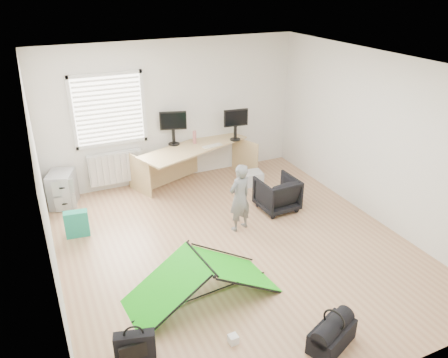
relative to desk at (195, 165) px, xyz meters
name	(u,v)px	position (x,y,z in m)	size (l,w,h in m)	color
ground	(235,246)	(-0.26, -2.35, -0.38)	(5.50, 5.50, 0.00)	tan
back_wall	(173,112)	(-0.26, 0.40, 0.97)	(5.00, 0.02, 2.70)	silver
window	(109,110)	(-1.46, 0.36, 1.17)	(1.20, 0.06, 1.20)	silver
radiator	(116,168)	(-1.46, 0.32, 0.07)	(1.00, 0.12, 0.60)	silver
desk	(195,165)	(0.00, 0.00, 0.00)	(2.22, 0.71, 0.76)	tan
filing_cabinet	(63,189)	(-2.45, 0.09, -0.07)	(0.40, 0.54, 0.63)	#9FA1A4
monitor_left	(173,132)	(-0.32, 0.26, 0.62)	(0.51, 0.11, 0.48)	black
monitor_right	(235,129)	(0.87, 0.00, 0.61)	(0.48, 0.10, 0.46)	black
keyboard	(212,146)	(0.32, -0.15, 0.39)	(0.39, 0.13, 0.02)	beige
thermos	(195,137)	(0.07, 0.15, 0.50)	(0.07, 0.07, 0.25)	#B06362
office_chair	(277,194)	(0.91, -1.61, -0.08)	(0.63, 0.65, 0.59)	black
person	(240,198)	(0.03, -1.92, 0.18)	(0.41, 0.27, 1.13)	slate
kite	(202,278)	(-1.13, -3.21, -0.08)	(1.89, 0.83, 0.59)	#18C012
storage_crate	(250,178)	(0.94, -0.54, -0.25)	(0.46, 0.32, 0.26)	#BABDC3
tote_bag	(77,224)	(-2.37, -1.06, -0.17)	(0.36, 0.16, 0.43)	#1C886A
laptop_bag	(135,345)	(-2.14, -3.81, -0.22)	(0.43, 0.13, 0.32)	black
white_box	(233,339)	(-1.11, -4.07, -0.33)	(0.10, 0.10, 0.10)	silver
duffel_bag	(332,336)	(-0.14, -4.55, -0.25)	(0.59, 0.30, 0.26)	black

